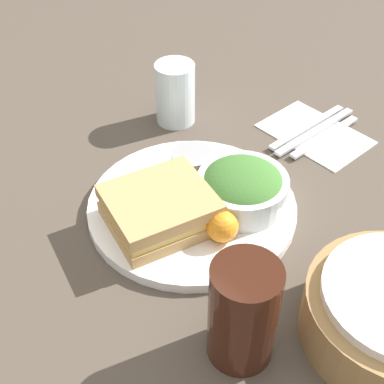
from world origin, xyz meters
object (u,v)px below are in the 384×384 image
at_px(sandwich, 158,207).
at_px(knife, 316,132).
at_px(spoon, 325,137).
at_px(water_glass, 175,93).
at_px(salad_bowl, 242,187).
at_px(plate, 192,207).
at_px(dressing_cup, 192,161).
at_px(fork, 308,127).
at_px(drink_glass, 243,313).

xyz_separation_m(sandwich, knife, (-0.33, 0.01, -0.03)).
xyz_separation_m(spoon, water_glass, (0.14, -0.20, 0.05)).
bearing_deg(salad_bowl, spoon, -173.96).
height_order(plate, dressing_cup, dressing_cup).
bearing_deg(fork, sandwich, -177.53).
xyz_separation_m(salad_bowl, water_glass, (-0.08, -0.23, 0.01)).
bearing_deg(fork, dressing_cup, 170.72).
distance_m(plate, salad_bowl, 0.08).
xyz_separation_m(dressing_cup, spoon, (-0.22, 0.07, -0.02)).
distance_m(sandwich, fork, 0.33).
distance_m(salad_bowl, dressing_cup, 0.10).
bearing_deg(drink_glass, spoon, -155.01).
relative_size(plate, fork, 1.61).
relative_size(dressing_cup, water_glass, 0.58).
relative_size(sandwich, knife, 0.83).
relative_size(sandwich, salad_bowl, 1.25).
distance_m(drink_glass, water_glass, 0.45).
distance_m(fork, knife, 0.02).
height_order(plate, sandwich, sandwich).
xyz_separation_m(drink_glass, knife, (-0.38, -0.19, -0.06)).
bearing_deg(fork, salad_bowl, -164.46).
xyz_separation_m(dressing_cup, knife, (-0.22, 0.06, -0.02)).
xyz_separation_m(fork, knife, (0.00, 0.02, 0.00)).
relative_size(salad_bowl, dressing_cup, 2.07).
xyz_separation_m(fork, spoon, (0.00, 0.04, 0.00)).
bearing_deg(sandwich, fork, -177.90).
bearing_deg(plate, dressing_cup, -131.45).
bearing_deg(water_glass, fork, 130.22).
xyz_separation_m(sandwich, water_glass, (-0.18, -0.18, 0.01)).
height_order(fork, spoon, same).
relative_size(plate, sandwich, 1.86).
xyz_separation_m(salad_bowl, drink_glass, (0.16, 0.15, 0.02)).
bearing_deg(knife, fork, 90.00).
height_order(sandwich, knife, sandwich).
bearing_deg(fork, drink_glass, -150.30).
bearing_deg(dressing_cup, plate, 48.55).
height_order(fork, water_glass, water_glass).
bearing_deg(sandwich, drink_glass, 76.02).
distance_m(fork, spoon, 0.04).
bearing_deg(fork, plate, -176.19).
distance_m(plate, knife, 0.27).
height_order(sandwich, drink_glass, drink_glass).
xyz_separation_m(drink_glass, fork, (-0.38, -0.21, -0.06)).
distance_m(plate, water_glass, 0.23).
xyz_separation_m(salad_bowl, knife, (-0.22, -0.04, -0.03)).
xyz_separation_m(salad_bowl, fork, (-0.22, -0.06, -0.03)).
distance_m(sandwich, salad_bowl, 0.12).
bearing_deg(drink_glass, sandwich, -103.98).
bearing_deg(salad_bowl, water_glass, -108.41).
relative_size(drink_glass, fork, 0.72).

